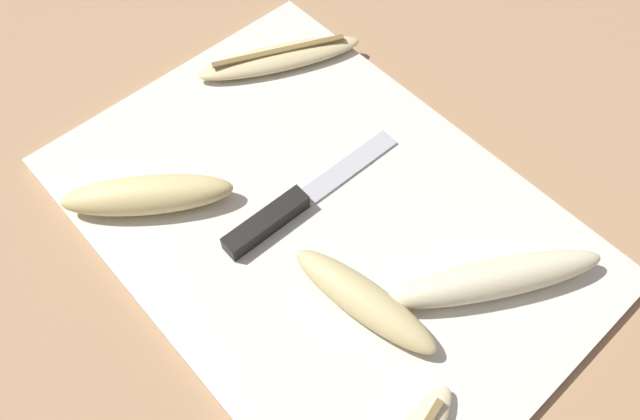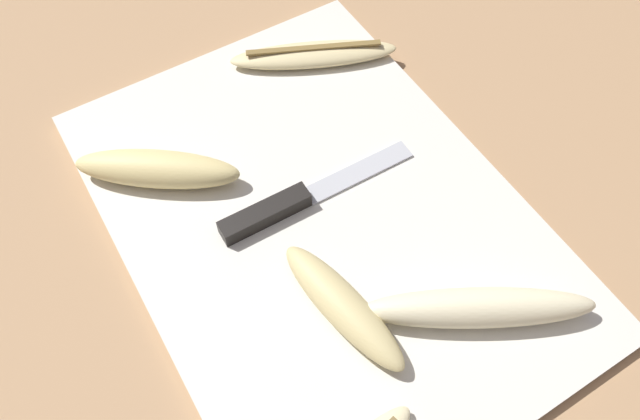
% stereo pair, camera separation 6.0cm
% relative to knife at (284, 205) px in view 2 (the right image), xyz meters
% --- Properties ---
extents(ground_plane, '(4.00, 4.00, 0.00)m').
position_rel_knife_xyz_m(ground_plane, '(0.02, 0.03, -0.02)').
color(ground_plane, tan).
extents(cutting_board, '(0.52, 0.37, 0.01)m').
position_rel_knife_xyz_m(cutting_board, '(0.02, 0.03, -0.01)').
color(cutting_board, silver).
rests_on(cutting_board, ground_plane).
extents(knife, '(0.02, 0.21, 0.02)m').
position_rel_knife_xyz_m(knife, '(0.00, 0.00, 0.00)').
color(knife, black).
rests_on(knife, cutting_board).
extents(banana_spotted_left, '(0.15, 0.06, 0.03)m').
position_rel_knife_xyz_m(banana_spotted_left, '(0.12, -0.01, 0.01)').
color(banana_spotted_left, '#DBC684').
rests_on(banana_spotted_left, cutting_board).
extents(banana_ripe_center, '(0.12, 0.19, 0.02)m').
position_rel_knife_xyz_m(banana_ripe_center, '(-0.16, 0.13, 0.00)').
color(banana_ripe_center, beige).
rests_on(banana_ripe_center, cutting_board).
extents(banana_golden_short, '(0.13, 0.16, 0.04)m').
position_rel_knife_xyz_m(banana_golden_short, '(-0.10, -0.09, 0.01)').
color(banana_golden_short, '#EDD689').
rests_on(banana_golden_short, cutting_board).
extents(banana_bright_far, '(0.13, 0.20, 0.04)m').
position_rel_knife_xyz_m(banana_bright_far, '(0.19, 0.09, 0.01)').
color(banana_bright_far, beige).
rests_on(banana_bright_far, cutting_board).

